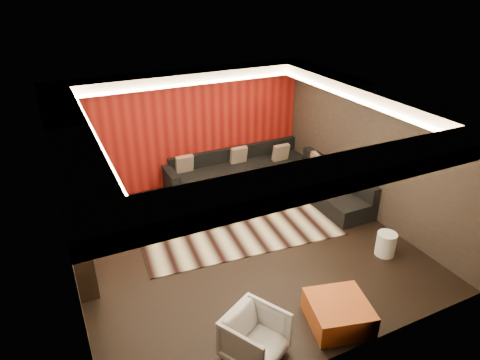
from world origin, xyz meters
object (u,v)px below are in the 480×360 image
armchair (255,337)px  sectional_sofa (270,177)px  coffee_table (221,211)px  drum_stool (247,207)px  white_side_table (386,244)px  orange_ottoman (338,313)px

armchair → sectional_sofa: 5.14m
coffee_table → drum_stool: 0.57m
drum_stool → sectional_sofa: bearing=40.9°
white_side_table → sectional_sofa: bearing=99.5°
white_side_table → armchair: size_ratio=0.59×
white_side_table → orange_ottoman: bearing=-151.3°
armchair → sectional_sofa: sectional_sofa is taller
white_side_table → armchair: 3.42m
sectional_sofa → white_side_table: bearing=-80.5°
orange_ottoman → drum_stool: bearing=87.0°
drum_stool → coffee_table: bearing=159.1°
drum_stool → sectional_sofa: size_ratio=0.10×
coffee_table → orange_ottoman: size_ratio=1.42×
drum_stool → armchair: bearing=-115.0°
drum_stool → orange_ottoman: same height
drum_stool → white_side_table: white_side_table is taller
coffee_table → orange_ottoman: orange_ottoman is taller
drum_stool → orange_ottoman: bearing=-93.0°
white_side_table → sectional_sofa: 3.39m
coffee_table → white_side_table: (2.21, -2.58, 0.10)m
armchair → coffee_table: bearing=45.2°
white_side_table → orange_ottoman: 2.12m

